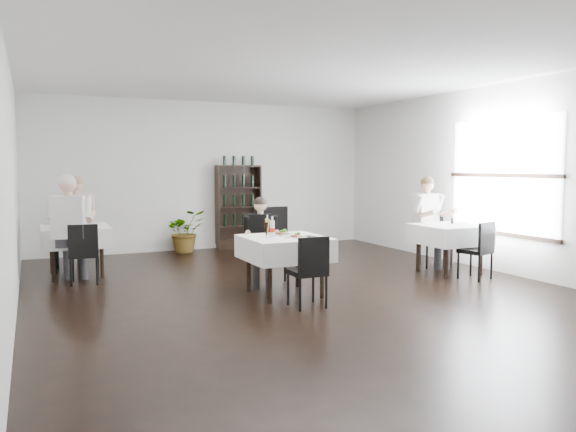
# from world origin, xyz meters

# --- Properties ---
(room_shell) EXTENTS (9.00, 9.00, 9.00)m
(room_shell) POSITION_xyz_m (0.00, 0.00, 1.50)
(room_shell) COLOR black
(room_shell) RESTS_ON ground
(window_right) EXTENTS (0.06, 2.30, 1.85)m
(window_right) POSITION_xyz_m (3.48, 0.00, 1.50)
(window_right) COLOR white
(window_right) RESTS_ON room_shell
(wine_shelf) EXTENTS (0.90, 0.28, 1.75)m
(wine_shelf) POSITION_xyz_m (0.60, 4.31, 0.85)
(wine_shelf) COLOR black
(wine_shelf) RESTS_ON ground
(main_table) EXTENTS (1.03, 1.03, 0.77)m
(main_table) POSITION_xyz_m (-0.30, 0.00, 0.62)
(main_table) COLOR black
(main_table) RESTS_ON ground
(left_table) EXTENTS (0.98, 0.98, 0.77)m
(left_table) POSITION_xyz_m (-2.70, 2.50, 0.62)
(left_table) COLOR black
(left_table) RESTS_ON ground
(right_table) EXTENTS (0.98, 0.98, 0.77)m
(right_table) POSITION_xyz_m (2.70, 0.30, 0.62)
(right_table) COLOR black
(right_table) RESTS_ON ground
(potted_tree) EXTENTS (0.84, 0.75, 0.84)m
(potted_tree) POSITION_xyz_m (-0.56, 4.20, 0.42)
(potted_tree) COLOR #1E571D
(potted_tree) RESTS_ON ground
(main_chair_far) EXTENTS (0.51, 0.51, 1.11)m
(main_chair_far) POSITION_xyz_m (-0.16, 0.65, 0.63)
(main_chair_far) COLOR black
(main_chair_far) RESTS_ON ground
(main_chair_near) EXTENTS (0.40, 0.40, 0.87)m
(main_chair_near) POSITION_xyz_m (-0.32, -0.77, 0.49)
(main_chair_near) COLOR black
(main_chair_near) RESTS_ON ground
(left_chair_far) EXTENTS (0.59, 0.59, 1.16)m
(left_chair_far) POSITION_xyz_m (-2.72, 3.16, 0.66)
(left_chair_far) COLOR black
(left_chair_far) RESTS_ON ground
(left_chair_near) EXTENTS (0.45, 0.46, 0.88)m
(left_chair_near) POSITION_xyz_m (-2.64, 1.77, 0.50)
(left_chair_near) COLOR black
(left_chair_near) RESTS_ON ground
(right_chair_far) EXTENTS (0.54, 0.54, 0.93)m
(right_chair_far) POSITION_xyz_m (2.87, 0.91, 0.53)
(right_chair_far) COLOR black
(right_chair_far) RESTS_ON ground
(right_chair_near) EXTENTS (0.49, 0.50, 0.87)m
(right_chair_near) POSITION_xyz_m (2.75, -0.32, 0.50)
(right_chair_near) COLOR black
(right_chair_near) RESTS_ON ground
(diner_main) EXTENTS (0.53, 0.57, 1.26)m
(diner_main) POSITION_xyz_m (-0.36, 0.69, 0.73)
(diner_main) COLOR #3B3A41
(diner_main) RESTS_ON ground
(diner_left_far) EXTENTS (0.64, 0.67, 1.54)m
(diner_left_far) POSITION_xyz_m (-2.65, 3.05, 0.89)
(diner_left_far) COLOR #3B3A41
(diner_left_far) RESTS_ON ground
(diner_left_near) EXTENTS (0.66, 0.71, 1.58)m
(diner_left_near) POSITION_xyz_m (-2.81, 1.91, 0.92)
(diner_left_near) COLOR #3B3A41
(diner_left_near) RESTS_ON ground
(diner_right_far) EXTENTS (0.61, 0.62, 1.53)m
(diner_right_far) POSITION_xyz_m (2.80, 0.91, 0.89)
(diner_right_far) COLOR #3B3A41
(diner_right_far) RESTS_ON ground
(plate_far) EXTENTS (0.34, 0.34, 0.08)m
(plate_far) POSITION_xyz_m (-0.26, 0.16, 0.79)
(plate_far) COLOR white
(plate_far) RESTS_ON main_table
(plate_near) EXTENTS (0.29, 0.29, 0.07)m
(plate_near) POSITION_xyz_m (-0.20, -0.15, 0.79)
(plate_near) COLOR white
(plate_near) RESTS_ON main_table
(pilsner_dark) EXTENTS (0.06, 0.06, 0.26)m
(pilsner_dark) POSITION_xyz_m (-0.59, -0.07, 0.88)
(pilsner_dark) COLOR black
(pilsner_dark) RESTS_ON main_table
(pilsner_lager) EXTENTS (0.07, 0.07, 0.29)m
(pilsner_lager) POSITION_xyz_m (-0.49, 0.12, 0.89)
(pilsner_lager) COLOR gold
(pilsner_lager) RESTS_ON main_table
(coke_bottle) EXTENTS (0.07, 0.07, 0.28)m
(coke_bottle) POSITION_xyz_m (-0.46, 0.03, 0.88)
(coke_bottle) COLOR silver
(coke_bottle) RESTS_ON main_table
(napkin_cutlery) EXTENTS (0.18, 0.19, 0.02)m
(napkin_cutlery) POSITION_xyz_m (-0.01, -0.17, 0.78)
(napkin_cutlery) COLOR black
(napkin_cutlery) RESTS_ON main_table
(pepper_mill) EXTENTS (0.04, 0.04, 0.09)m
(pepper_mill) POSITION_xyz_m (2.84, 0.40, 0.82)
(pepper_mill) COLOR black
(pepper_mill) RESTS_ON right_table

